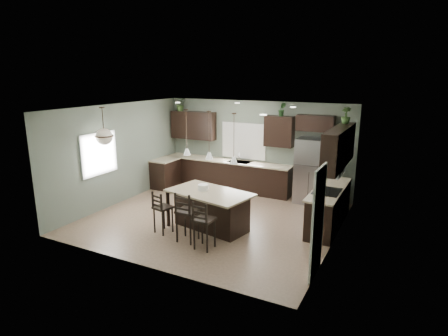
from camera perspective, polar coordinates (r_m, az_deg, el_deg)
ground at (r=9.64m, az=-1.63°, el=-7.68°), size 6.00×6.00×0.00m
pantry_door at (r=6.92m, az=14.09°, el=-8.02°), size 0.04×0.82×2.04m
window_back at (r=11.76m, az=3.03°, el=4.16°), size 1.35×0.02×1.00m
window_left at (r=10.35m, az=-18.57°, el=2.07°), size 0.02×1.10×1.00m
left_return_cabs at (r=12.25m, az=-8.91°, el=-0.85°), size 0.60×0.90×0.90m
left_return_countertop at (r=12.13m, az=-8.92°, el=1.28°), size 0.66×0.96×0.04m
back_lower_cabs at (r=11.93m, az=0.43°, el=-1.08°), size 4.20×0.60×0.90m
back_countertop at (r=11.80m, az=0.39°, el=1.10°), size 4.20×0.66×0.04m
sink_inset at (r=11.61m, az=2.38°, el=0.94°), size 0.70×0.45×0.01m
faucet at (r=11.55m, az=2.32°, el=1.61°), size 0.02×0.02×0.28m
back_upper_left at (r=12.37m, az=-4.70°, el=6.51°), size 1.55×0.34×0.90m
back_upper_right at (r=11.12m, az=8.41°, el=5.54°), size 0.85×0.34×0.90m
fridge_header at (r=10.79m, az=13.78°, el=6.64°), size 1.05×0.34×0.45m
right_lower_cabs at (r=9.40m, az=15.70°, el=-5.88°), size 0.60×2.35×0.90m
right_countertop at (r=9.26m, az=15.77°, el=-3.12°), size 0.66×2.35×0.04m
cooktop at (r=8.99m, az=15.42°, el=-3.44°), size 0.58×0.75×0.02m
wall_oven_front at (r=9.20m, az=13.48°, el=-6.16°), size 0.01×0.72×0.60m
right_upper_cabs at (r=8.99m, az=17.14°, el=3.05°), size 0.34×2.35×0.90m
microwave at (r=8.81m, az=16.31°, el=0.23°), size 0.40×0.75×0.40m
refrigerator at (r=10.85m, az=13.32°, el=-0.42°), size 0.90×0.74×1.85m
kitchen_island at (r=8.85m, az=-2.19°, el=-6.50°), size 2.13×1.48×0.92m
serving_dish at (r=8.81m, az=-3.21°, el=-2.96°), size 0.24×0.24×0.14m
bar_stool_left at (r=8.76m, az=-9.26°, el=-6.63°), size 0.45×0.45×1.01m
bar_stool_center at (r=8.24m, az=-5.59°, el=-7.35°), size 0.43×0.43×1.14m
bar_stool_right at (r=7.88m, az=-3.00°, el=-8.63°), size 0.41×0.41×1.07m
pendant_left at (r=8.86m, az=-5.74°, el=5.43°), size 0.17×0.17×1.10m
pendant_center at (r=8.39m, az=-2.31°, el=5.00°), size 0.17×0.17×1.10m
pendant_right at (r=7.96m, az=1.51°, el=4.50°), size 0.17×0.17×1.10m
chandelier at (r=9.86m, az=-17.91°, el=6.11°), size 0.46×0.46×0.96m
plant_back_left at (r=12.53m, az=-6.64°, el=9.60°), size 0.49×0.46×0.43m
plant_back_right at (r=10.99m, az=8.84°, el=8.83°), size 0.26×0.24×0.39m
plant_right_wall at (r=9.66m, az=18.09°, el=7.63°), size 0.24×0.24×0.40m
room_shell at (r=9.15m, az=-1.70°, el=2.25°), size 6.00×6.00×6.00m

